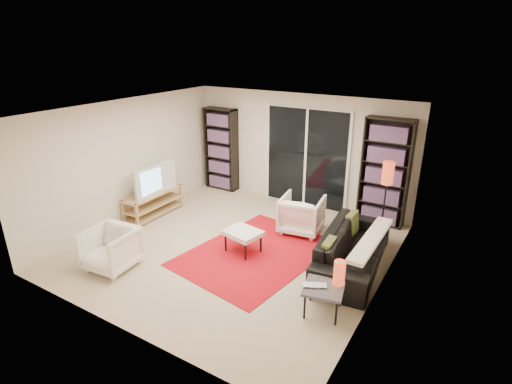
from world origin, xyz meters
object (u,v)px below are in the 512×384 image
armchair_back (302,214)px  floor_lamp (387,181)px  armchair_front (111,249)px  bookshelf_left (221,149)px  bookshelf_right (385,173)px  tv_stand (154,203)px  side_table (324,290)px  sofa (353,249)px  ottoman (243,234)px

armchair_back → floor_lamp: bearing=-170.6°
armchair_front → bookshelf_left: bearing=94.2°
armchair_front → floor_lamp: bearing=38.0°
armchair_back → floor_lamp: (1.38, 0.45, 0.79)m
bookshelf_right → armchair_front: bookshelf_right is taller
floor_lamp → armchair_back: bearing=-162.0°
tv_stand → armchair_front: bearing=-63.9°
bookshelf_left → tv_stand: size_ratio=1.44×
armchair_back → bookshelf_right: bearing=-144.2°
bookshelf_left → side_table: bookshelf_left is taller
bookshelf_left → bookshelf_right: bearing=-0.0°
bookshelf_right → sofa: (0.06, -1.87, -0.73)m
side_table → floor_lamp: (0.10, 2.50, 0.78)m
bookshelf_left → ottoman: 3.28m
bookshelf_left → armchair_back: (2.67, -1.15, -0.62)m
ottoman → armchair_front: bearing=-135.2°
armchair_front → sofa: bearing=26.8°
tv_stand → armchair_back: size_ratio=1.74×
ottoman → side_table: same height
side_table → floor_lamp: floor_lamp is taller
armchair_back → side_table: armchair_back is taller
tv_stand → ottoman: tv_stand is taller
ottoman → side_table: bearing=-24.4°
bookshelf_right → ottoman: size_ratio=3.16×
tv_stand → sofa: sofa is taller
armchair_front → ottoman: bearing=39.8°
bookshelf_right → floor_lamp: bookshelf_right is taller
bookshelf_right → sofa: 2.01m
bookshelf_left → sofa: 4.38m
bookshelf_right → side_table: size_ratio=3.44×
bookshelf_left → bookshelf_right: size_ratio=0.93×
bookshelf_right → armchair_front: size_ratio=2.83×
tv_stand → side_table: bearing=-15.4°
bookshelf_right → armchair_back: bookshelf_right is taller
armchair_back → ottoman: (-0.52, -1.24, -0.01)m
tv_stand → floor_lamp: floor_lamp is taller
armchair_back → tv_stand: bearing=8.2°
sofa → floor_lamp: bearing=-12.9°
tv_stand → armchair_back: 3.08m
tv_stand → armchair_front: (0.91, -1.86, 0.07)m
bookshelf_left → side_table: bearing=-39.0°
bookshelf_right → armchair_front: 5.10m
floor_lamp → ottoman: bearing=-138.4°
side_table → bookshelf_right: bearing=91.9°
tv_stand → bookshelf_left: bearing=82.3°
armchair_front → side_table: 3.39m
bookshelf_left → bookshelf_right: bookshelf_right is taller
ottoman → tv_stand: bearing=171.9°
ottoman → floor_lamp: floor_lamp is taller
bookshelf_right → ottoman: 3.01m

